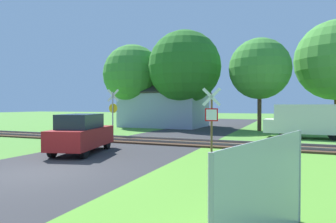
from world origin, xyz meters
The scene contains 13 objects.
ground_plane centered at (0.00, 0.00, 0.00)m, with size 160.00×160.00×0.00m, color #4C8433.
road_asphalt centered at (0.00, 2.00, 0.00)m, with size 6.54×80.00×0.01m, color #2D2D30.
rail_track centered at (0.00, 8.82, 0.06)m, with size 60.00×2.60×0.22m.
stop_sign_near centered at (4.06, 6.45, 1.68)m, with size 0.87×0.19×3.01m.
crossing_sign_far centered at (-3.83, 10.40, 1.93)m, with size 0.88×0.15×3.30m.
house centered at (-4.54, 21.42, 1.93)m, with size 8.47×6.43×5.63m.
tree_right centered at (5.09, 19.38, 5.31)m, with size 5.21×5.21×7.93m.
tree_center centered at (-1.77, 19.64, 5.83)m, with size 6.90×6.90×9.28m.
tree_left centered at (-7.50, 19.93, 5.39)m, with size 6.04×6.04×8.42m.
tree_far centered at (11.18, 21.88, 6.05)m, with size 6.85×6.85×9.48m.
mail_truck centered at (8.48, 14.46, 1.24)m, with size 4.98×2.09×2.24m.
parked_car centered at (-1.31, 3.81, 0.89)m, with size 2.56×4.28×1.78m.
fence_panel centered at (7.14, -2.86, 0.85)m, with size 0.95×3.23×1.70m.
Camera 1 is at (7.39, -7.28, 2.15)m, focal length 32.00 mm.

